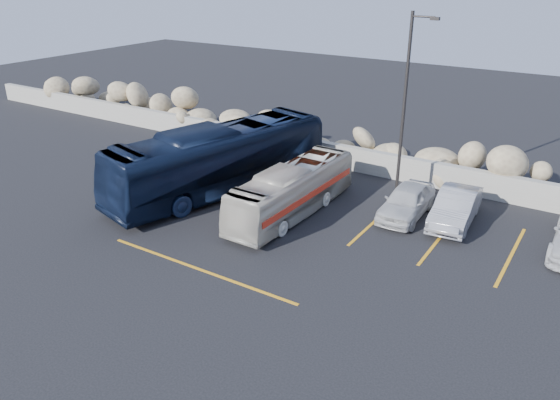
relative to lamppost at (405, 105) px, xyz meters
The scene contains 9 objects.
ground 10.73m from the lamppost, 105.05° to the right, with size 90.00×90.00×0.00m, color black.
seawall 5.14m from the lamppost, 135.63° to the left, with size 60.00×0.40×1.20m, color gray.
riprap_pile 5.40m from the lamppost, 124.63° to the left, with size 54.00×2.80×2.60m, color #947F61, non-canonical shape.
parking_lines 6.18m from the lamppost, 62.01° to the right, with size 18.16×9.36×0.01m.
lamppost is the anchor object (origin of this frame).
vintage_bus 5.86m from the lamppost, 131.23° to the right, with size 1.75×7.49×2.09m, color beige.
tour_coach 8.47m from the lamppost, 155.55° to the right, with size 2.58×11.03×3.07m, color black.
car_a 3.97m from the lamppost, 55.97° to the right, with size 1.56×3.88×1.32m, color silver.
car_b 4.66m from the lamppost, 17.71° to the right, with size 1.43×4.10×1.35m, color #A4A3A8.
Camera 1 is at (10.12, -12.02, 9.71)m, focal length 35.00 mm.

